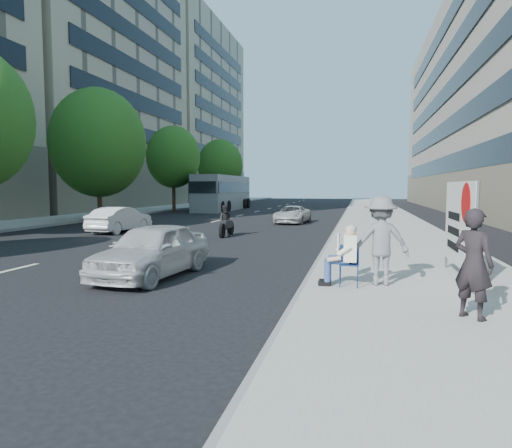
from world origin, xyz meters
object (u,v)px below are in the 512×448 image
(white_sedan_near, at_px, (152,250))
(pedestrian_woman, at_px, (473,264))
(seated_protester, at_px, (344,252))
(bus, at_px, (223,193))
(white_sedan_mid, at_px, (120,220))
(protest_banner, at_px, (459,224))
(jogger, at_px, (381,241))
(white_sedan_far, at_px, (292,215))
(motorcycle, at_px, (226,222))

(white_sedan_near, bearing_deg, pedestrian_woman, -16.25)
(seated_protester, relative_size, bus, 0.11)
(white_sedan_mid, bearing_deg, protest_banner, 150.67)
(seated_protester, distance_m, white_sedan_mid, 15.46)
(white_sedan_near, height_order, bus, bus)
(white_sedan_near, distance_m, white_sedan_mid, 11.93)
(white_sedan_near, relative_size, white_sedan_mid, 1.03)
(jogger, distance_m, bus, 35.00)
(pedestrian_woman, xyz_separation_m, white_sedan_near, (-6.76, 2.67, -0.35))
(jogger, relative_size, bus, 0.16)
(white_sedan_near, xyz_separation_m, bus, (-7.88, 31.96, 0.96))
(protest_banner, relative_size, bus, 0.25)
(white_sedan_near, distance_m, white_sedan_far, 17.49)
(protest_banner, xyz_separation_m, motorcycle, (-8.04, 8.73, -0.76))
(pedestrian_woman, bearing_deg, motorcycle, -13.80)
(white_sedan_mid, distance_m, bus, 22.03)
(seated_protester, height_order, motorcycle, seated_protester)
(pedestrian_woman, bearing_deg, protest_banner, -53.60)
(jogger, height_order, white_sedan_mid, jogger)
(jogger, xyz_separation_m, white_sedan_near, (-5.45, 0.39, -0.42))
(seated_protester, bearing_deg, jogger, 19.19)
(motorcycle, relative_size, bus, 0.17)
(jogger, distance_m, white_sedan_far, 18.42)
(seated_protester, xyz_separation_m, white_sedan_far, (-3.72, 18.12, -0.34))
(seated_protester, distance_m, protest_banner, 2.84)
(seated_protester, bearing_deg, motorcycle, 119.07)
(protest_banner, relative_size, white_sedan_far, 0.80)
(white_sedan_near, distance_m, bus, 32.94)
(seated_protester, relative_size, white_sedan_mid, 0.34)
(pedestrian_woman, bearing_deg, seated_protester, -0.43)
(white_sedan_far, bearing_deg, protest_banner, -65.33)
(bus, bearing_deg, white_sedan_mid, -87.33)
(pedestrian_woman, relative_size, white_sedan_near, 0.44)
(white_sedan_mid, height_order, bus, bus)
(protest_banner, xyz_separation_m, white_sedan_far, (-6.21, 16.87, -0.87))
(white_sedan_far, relative_size, motorcycle, 1.88)
(bus, bearing_deg, seated_protester, -69.83)
(protest_banner, bearing_deg, white_sedan_far, 110.20)
(jogger, height_order, white_sedan_far, jogger)
(jogger, height_order, protest_banner, protest_banner)
(white_sedan_mid, bearing_deg, motorcycle, 178.32)
(pedestrian_woman, xyz_separation_m, white_sedan_mid, (-13.27, 12.67, -0.40))
(pedestrian_woman, bearing_deg, jogger, -16.22)
(protest_banner, distance_m, white_sedan_near, 7.24)
(white_sedan_mid, height_order, motorcycle, motorcycle)
(protest_banner, distance_m, white_sedan_far, 18.00)
(seated_protester, bearing_deg, white_sedan_far, 101.59)
(protest_banner, distance_m, motorcycle, 11.89)
(protest_banner, bearing_deg, white_sedan_mid, 145.51)
(seated_protester, height_order, protest_banner, protest_banner)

